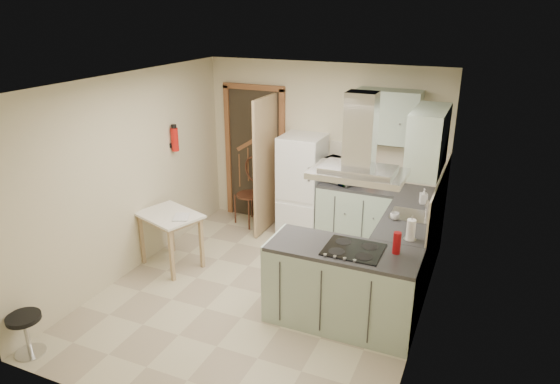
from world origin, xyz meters
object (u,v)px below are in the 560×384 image
at_px(peninsula, 342,286).
at_px(microwave, 340,171).
at_px(fridge, 302,186).
at_px(bentwood_chair, 250,195).
at_px(drop_leaf_table, 171,240).
at_px(extractor_hood, 358,174).
at_px(stool, 27,335).

distance_m(peninsula, microwave, 2.17).
bearing_deg(fridge, peninsula, -58.26).
relative_size(bentwood_chair, microwave, 1.75).
height_order(drop_leaf_table, bentwood_chair, bentwood_chair).
xyz_separation_m(fridge, microwave, (0.56, 0.00, 0.30)).
xyz_separation_m(fridge, extractor_hood, (1.32, -1.98, 0.97)).
bearing_deg(microwave, bentwood_chair, -158.89).
bearing_deg(drop_leaf_table, peninsula, 11.12).
relative_size(fridge, peninsula, 0.97).
distance_m(extractor_hood, bentwood_chair, 3.19).
xyz_separation_m(bentwood_chair, microwave, (1.42, 0.01, 0.57)).
xyz_separation_m(peninsula, stool, (-2.67, -1.71, -0.23)).
xyz_separation_m(peninsula, bentwood_chair, (-2.08, 1.97, 0.03)).
relative_size(peninsula, microwave, 2.84).
relative_size(extractor_hood, microwave, 1.65).
height_order(fridge, drop_leaf_table, fridge).
xyz_separation_m(extractor_hood, bentwood_chair, (-2.18, 1.97, -1.24)).
bearing_deg(extractor_hood, microwave, 111.02).
bearing_deg(peninsula, microwave, 108.46).
bearing_deg(microwave, peninsula, -50.79).
xyz_separation_m(fridge, peninsula, (1.22, -1.98, -0.30)).
distance_m(drop_leaf_table, microwave, 2.49).
relative_size(peninsula, bentwood_chair, 1.63).
distance_m(extractor_hood, microwave, 2.23).
bearing_deg(bentwood_chair, stool, -75.50).
bearing_deg(extractor_hood, peninsula, 180.00).
bearing_deg(microwave, extractor_hood, -48.23).
distance_m(fridge, bentwood_chair, 0.90).
bearing_deg(peninsula, bentwood_chair, 136.53).
relative_size(extractor_hood, stool, 2.07).
bearing_deg(extractor_hood, fridge, 123.79).
bearing_deg(fridge, microwave, 0.17).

